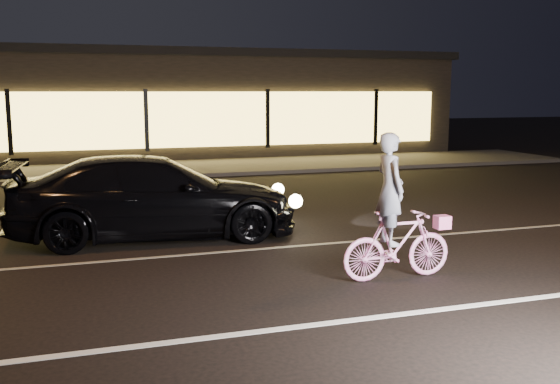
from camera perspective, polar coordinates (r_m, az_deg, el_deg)
name	(u,v)px	position (r m, az deg, el deg)	size (l,w,h in m)	color
ground	(264,287)	(8.54, -1.44, -8.70)	(90.00, 90.00, 0.00)	black
lane_stripe_near	(302,326)	(7.20, 2.02, -12.17)	(60.00, 0.12, 0.01)	silver
lane_stripe_far	(230,251)	(10.40, -4.57, -5.43)	(60.00, 0.10, 0.01)	gray
sidewalk	(154,169)	(21.08, -11.48, 2.04)	(30.00, 4.00, 0.12)	#383533
storefront	(135,103)	(26.87, -13.08, 7.96)	(25.40, 8.42, 4.20)	black
cyclist	(395,228)	(8.86, 10.51, -3.26)	(1.65, 0.57, 2.08)	#FF3CAF
sedan	(155,197)	(11.45, -11.39, -0.45)	(5.25, 2.44, 1.48)	black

